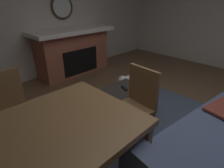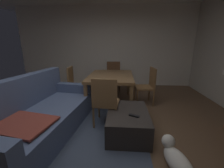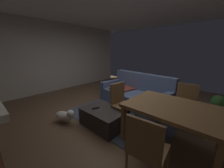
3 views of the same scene
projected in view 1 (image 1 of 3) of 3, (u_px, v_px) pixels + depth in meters
name	position (u px, v px, depth m)	size (l,w,h in m)	color
floor	(164.00, 130.00, 2.50)	(7.95, 7.95, 0.00)	brown
wall_back_fireplace_side	(45.00, 12.00, 3.85)	(7.02, 0.12, 2.77)	beige
area_rug	(161.00, 139.00, 2.33)	(2.60, 2.00, 0.01)	#3D475B
fireplace	(73.00, 51.00, 4.21)	(1.88, 0.76, 1.05)	#9E5642
round_wall_mirror	(62.00, 7.00, 3.98)	(0.54, 0.05, 0.54)	#4C331E
ottoman_coffee_table	(121.00, 106.00, 2.70)	(0.96, 0.67, 0.39)	#2D2826
tv_remote	(124.00, 88.00, 2.77)	(0.05, 0.16, 0.02)	black
dining_table	(48.00, 138.00, 1.42)	(1.48, 1.08, 0.74)	brown
dining_chair_west	(136.00, 101.00, 2.20)	(0.47, 0.47, 0.93)	brown
dining_chair_south	(11.00, 107.00, 2.07)	(0.48, 0.48, 0.93)	brown
small_dog	(126.00, 81.00, 3.53)	(0.55, 0.34, 0.31)	silver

